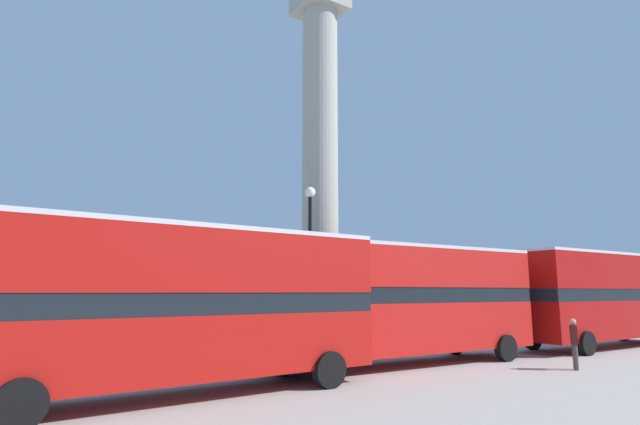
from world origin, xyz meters
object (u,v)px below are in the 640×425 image
Objects in this scene: bus_a at (187,301)px; street_lamp at (310,266)px; bus_c at (603,295)px; pedestrian_near_lamp at (574,341)px; monument_column at (320,224)px; bus_b at (404,298)px; equestrian_statue at (384,309)px.

street_lamp reaches higher than bus_a.
pedestrian_near_lamp is (-8.10, -3.22, -1.51)m from bus_c.
monument_column is at bearing -103.71° from pedestrian_near_lamp.
bus_a is (-8.33, -6.62, -3.37)m from monument_column.
street_lamp reaches higher than pedestrian_near_lamp.
pedestrian_near_lamp is (4.38, -9.44, -4.80)m from monument_column.
street_lamp is (5.71, 3.20, 1.21)m from bus_a.
monument_column is at bearing 153.38° from bus_c.
bus_b is (0.19, -5.48, -3.37)m from monument_column.
monument_column is 1.62× the size of bus_c.
bus_a is 8.60m from bus_b.
monument_column is 11.46m from pedestrian_near_lamp.
bus_c is 15.40m from street_lamp.
equestrian_statue is (8.02, 10.78, -0.84)m from bus_b.
monument_column is 1.72× the size of bus_a.
street_lamp is (-15.10, 2.79, 1.13)m from bus_c.
equestrian_statue is (-4.26, 11.52, -0.92)m from bus_c.
street_lamp is at bearing -164.40° from equestrian_statue.
pedestrian_near_lamp is (7.00, -6.01, -2.64)m from street_lamp.
monument_column is 14.32m from bus_c.
bus_c is 6.66× the size of pedestrian_near_lamp.
bus_a is at bearing -150.74° from street_lamp.
equestrian_statue is at bearing 110.18° from bus_c.
monument_column reaches higher than bus_b.
pedestrian_near_lamp is at bearing -15.75° from bus_a.
street_lamp is 9.60m from pedestrian_near_lamp.
equestrian_statue is (8.21, 5.30, -4.22)m from monument_column.
pedestrian_near_lamp is at bearing -127.83° from equestrian_statue.
monument_column reaches higher than bus_c.
pedestrian_near_lamp is at bearing -42.79° from bus_b.
monument_column is at bearing 35.21° from bus_a.
monument_column reaches higher than bus_a.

